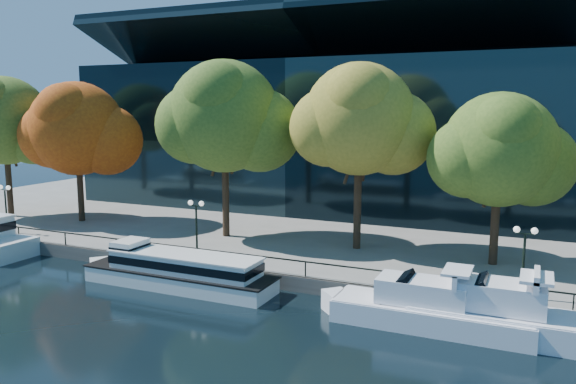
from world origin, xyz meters
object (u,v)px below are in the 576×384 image
at_px(cruiser_near, 423,307).
at_px(tree_1, 78,131).
at_px(cruiser_far, 499,314).
at_px(lamp_2, 525,246).
at_px(tree_3, 361,122).
at_px(lamp_0, 5,198).
at_px(tour_boat, 175,269).
at_px(tree_4, 501,152).
at_px(lamp_1, 196,215).
at_px(tree_2, 226,119).
at_px(tree_0, 5,123).

relative_size(cruiser_near, tree_1, 0.89).
xyz_separation_m(cruiser_far, lamp_2, (0.95, 3.57, 2.84)).
xyz_separation_m(tree_3, lamp_2, (11.52, -6.87, -6.48)).
relative_size(lamp_0, lamp_2, 1.00).
distance_m(lamp_0, lamp_2, 40.29).
distance_m(tour_boat, tree_4, 22.63).
bearing_deg(tour_boat, tree_1, 150.17).
height_order(cruiser_far, lamp_1, lamp_1).
bearing_deg(cruiser_far, cruiser_near, -175.57).
xyz_separation_m(tree_1, tree_4, (36.20, 0.18, -0.80)).
xyz_separation_m(cruiser_near, tree_2, (-17.85, 10.28, 9.55)).
xyz_separation_m(tour_boat, lamp_0, (-19.63, 3.66, 2.83)).
relative_size(cruiser_near, tree_2, 0.80).
relative_size(tour_boat, lamp_2, 3.55).
xyz_separation_m(tour_boat, tree_3, (9.14, 10.53, 9.31)).
height_order(tree_2, tree_4, tree_2).
relative_size(tree_2, lamp_1, 3.54).
xyz_separation_m(cruiser_near, lamp_1, (-16.61, 3.86, 2.95)).
xyz_separation_m(tour_boat, tree_2, (-1.90, 10.08, 9.43)).
distance_m(tree_1, tree_4, 36.20).
distance_m(tree_3, lamp_0, 30.28).
xyz_separation_m(cruiser_far, tree_1, (-37.08, 9.88, 8.24)).
relative_size(tour_boat, tree_3, 1.04).
bearing_deg(tree_2, cruiser_near, -29.95).
relative_size(tree_2, tree_4, 1.24).
bearing_deg(lamp_0, cruiser_near, -6.19).
bearing_deg(tree_4, cruiser_near, -105.46).
xyz_separation_m(cruiser_far, tree_0, (-45.13, 8.85, 8.91)).
height_order(tree_4, lamp_0, tree_4).
height_order(lamp_0, lamp_2, same).
bearing_deg(lamp_0, cruiser_far, -5.18).
xyz_separation_m(cruiser_near, tree_4, (2.86, 10.35, 7.55)).
relative_size(tree_0, tree_2, 0.94).
bearing_deg(tree_0, lamp_0, -42.33).
bearing_deg(tree_3, tree_2, -177.66).
distance_m(cruiser_near, lamp_1, 17.31).
relative_size(cruiser_near, lamp_0, 2.84).
height_order(cruiser_far, tree_4, tree_4).
bearing_deg(cruiser_far, tree_4, 95.05).
xyz_separation_m(lamp_1, lamp_2, (21.32, 0.00, 0.00)).
distance_m(tour_boat, cruiser_near, 15.95).
xyz_separation_m(tree_1, lamp_2, (38.04, -6.31, -5.40)).
bearing_deg(tree_2, tour_boat, -79.35).
bearing_deg(tree_0, tree_2, 2.78).
height_order(tree_1, tree_3, tree_3).
bearing_deg(cruiser_near, lamp_0, 173.81).
relative_size(tree_2, lamp_2, 3.54).
relative_size(cruiser_far, tree_1, 0.86).
bearing_deg(tree_3, lamp_1, -144.95).
bearing_deg(tour_boat, tree_0, 160.64).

